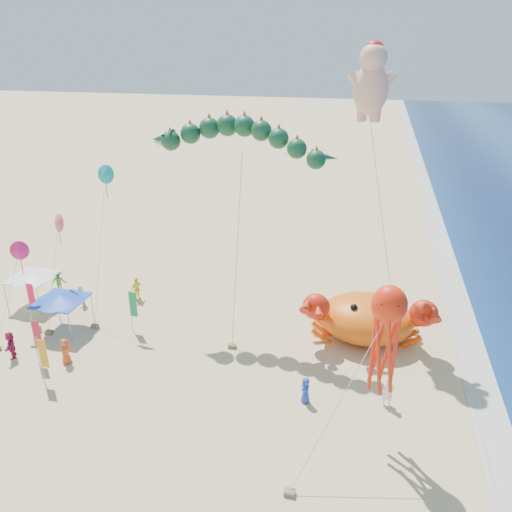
{
  "coord_description": "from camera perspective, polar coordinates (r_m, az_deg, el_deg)",
  "views": [
    {
      "loc": [
        4.52,
        -25.74,
        18.82
      ],
      "look_at": [
        -2.0,
        2.0,
        6.5
      ],
      "focal_mm": 35.0,
      "sensor_mm": 36.0,
      "label": 1
    }
  ],
  "objects": [
    {
      "name": "foam_strip",
      "position": [
        32.75,
        24.5,
        -14.14
      ],
      "size": [
        320.0,
        320.0,
        0.0
      ],
      "primitive_type": "plane",
      "color": "silver",
      "rests_on": "ground"
    },
    {
      "name": "small_kites",
      "position": [
        37.23,
        -21.44,
        2.98
      ],
      "size": [
        6.42,
        7.1,
        11.07
      ],
      "color": "#0E989D",
      "rests_on": "ground"
    },
    {
      "name": "dragon_kite",
      "position": [
        33.14,
        -1.92,
        12.64
      ],
      "size": [
        12.12,
        5.84,
        13.98
      ],
      "color": "#113F25",
      "rests_on": "ground"
    },
    {
      "name": "octopus_kite",
      "position": [
        24.31,
        14.59,
        -8.33
      ],
      "size": [
        4.7,
        5.48,
        8.71
      ],
      "color": "#FF2A0D",
      "rests_on": "ground"
    },
    {
      "name": "cherub_kite",
      "position": [
        33.53,
        13.09,
        18.98
      ],
      "size": [
        4.57,
        4.22,
        18.86
      ],
      "color": "#FFBA9B",
      "rests_on": "ground"
    },
    {
      "name": "canopy_white",
      "position": [
        41.65,
        -24.33,
        -1.99
      ],
      "size": [
        3.37,
        3.37,
        2.71
      ],
      "color": "gray",
      "rests_on": "ground"
    },
    {
      "name": "ground",
      "position": [
        32.21,
        2.71,
        -12.41
      ],
      "size": [
        320.0,
        320.0,
        0.0
      ],
      "primitive_type": "plane",
      "color": "#D1B784",
      "rests_on": "ground"
    },
    {
      "name": "canopy_blue",
      "position": [
        37.23,
        -21.47,
        -4.48
      ],
      "size": [
        3.44,
        3.44,
        2.71
      ],
      "color": "gray",
      "rests_on": "ground"
    },
    {
      "name": "crab_inflatable",
      "position": [
        34.72,
        12.46,
        -6.84
      ],
      "size": [
        8.63,
        5.9,
        3.78
      ],
      "color": "#F35B0C",
      "rests_on": "ground"
    },
    {
      "name": "feather_flags",
      "position": [
        35.15,
        -21.3,
        -6.96
      ],
      "size": [
        8.21,
        6.68,
        3.2
      ],
      "color": "gray",
      "rests_on": "ground"
    },
    {
      "name": "beachgoers",
      "position": [
        36.55,
        -17.02,
        -7.14
      ],
      "size": [
        26.99,
        10.47,
        1.89
      ],
      "color": "#A41A4A",
      "rests_on": "ground"
    }
  ]
}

